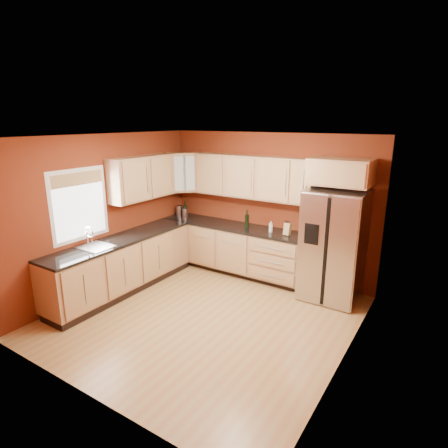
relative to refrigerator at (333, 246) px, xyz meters
The scene contains 23 objects.
floor 2.29m from the refrigerator, 129.72° to the right, with size 4.00×4.00×0.00m, color #A3733F.
ceiling 2.72m from the refrigerator, 129.72° to the right, with size 4.00×4.00×0.00m, color white.
wall_back 1.46m from the refrigerator, 164.48° to the left, with size 4.00×0.04×2.60m, color maroon.
wall_front 3.89m from the refrigerator, 110.43° to the right, with size 4.00×0.04×2.60m, color maroon.
wall_left 3.75m from the refrigerator, 154.12° to the right, with size 0.04×4.00×2.60m, color maroon.
wall_right 1.80m from the refrigerator, 68.20° to the right, with size 0.04×4.00×2.60m, color maroon.
base_cabinets_back 1.95m from the refrigerator, behind, with size 2.90×0.60×0.88m, color #A3794F.
base_cabinets_left 3.49m from the refrigerator, 151.95° to the right, with size 0.60×2.80×0.88m, color #A3794F.
countertop_back 1.90m from the refrigerator, behind, with size 2.90×0.62×0.04m, color black.
countertop_left 3.45m from the refrigerator, 151.87° to the right, with size 0.62×2.80×0.04m, color black.
upper_cabinets_back 1.87m from the refrigerator, behind, with size 2.30×0.33×0.75m, color #A3794F.
upper_cabinets_left 3.44m from the refrigerator, 164.22° to the right, with size 0.33×1.35×0.75m, color #A3794F.
corner_upper_cabinet 3.16m from the refrigerator, behind, with size 0.62×0.33×0.75m, color #A3794F.
over_fridge_cabinet 1.16m from the refrigerator, 90.00° to the left, with size 0.92×0.60×0.40m, color #A3794F.
refrigerator is the anchor object (origin of this frame).
window 4.01m from the refrigerator, 147.46° to the right, with size 0.03×0.90×1.00m, color white.
sink_faucet 3.71m from the refrigerator, 145.05° to the right, with size 0.50×0.42×0.30m, color white, non-canonical shape.
canister_left 3.00m from the refrigerator, behind, with size 0.11×0.11×0.19m, color #AEAEB3.
canister_right 3.18m from the refrigerator, behind, with size 0.13×0.13×0.22m, color #AEAEB3.
wine_bottle_a 3.05m from the refrigerator, behind, with size 0.07×0.07×0.31m, color black, non-canonical shape.
wine_bottle_b 1.60m from the refrigerator, behind, with size 0.08×0.08×0.34m, color black, non-canonical shape.
knife_block 0.82m from the refrigerator, behind, with size 0.10×0.09×0.21m, color #A88851.
soap_dispenser 1.12m from the refrigerator, behind, with size 0.06×0.06×0.19m, color silver.
Camera 1 is at (2.91, -4.03, 2.82)m, focal length 30.00 mm.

